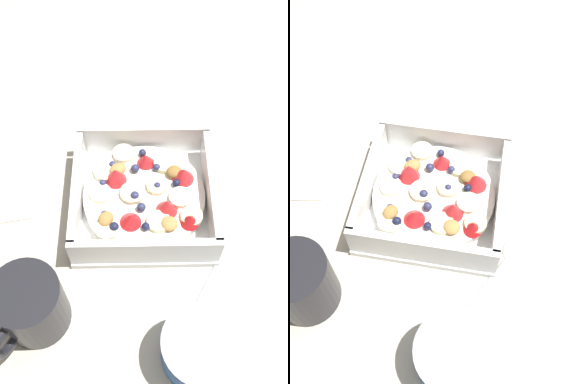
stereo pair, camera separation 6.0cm
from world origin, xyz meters
TOP-DOWN VIEW (x-y plane):
  - ground_plane at (0.00, 0.00)m, footprint 2.40×2.40m
  - fruit_bowl at (0.02, -0.00)m, footprint 0.19×0.19m
  - spoon at (-0.09, 0.07)m, footprint 0.10×0.16m
  - yogurt_cup at (-0.04, 0.21)m, footprint 0.09×0.09m
  - coffee_mug at (0.15, 0.16)m, footprint 0.08×0.10m

SIDE VIEW (x-z plane):
  - ground_plane at x=0.00m, z-range 0.00..0.00m
  - spoon at x=-0.09m, z-range 0.00..0.01m
  - fruit_bowl at x=0.02m, z-range -0.01..0.05m
  - yogurt_cup at x=-0.04m, z-range 0.00..0.06m
  - coffee_mug at x=0.15m, z-range 0.00..0.09m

